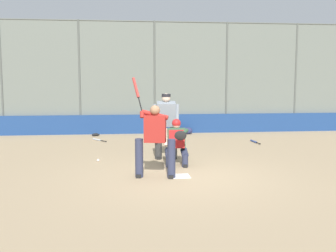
{
  "coord_description": "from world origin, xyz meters",
  "views": [
    {
      "loc": [
        1.26,
        8.72,
        2.18
      ],
      "look_at": [
        0.17,
        -1.0,
        1.05
      ],
      "focal_mm": 42.0,
      "sensor_mm": 36.0,
      "label": 1
    }
  ],
  "objects": [
    {
      "name": "batter_at_plate",
      "position": [
        0.59,
        0.03,
        0.9
      ],
      "size": [
        0.95,
        0.82,
        2.26
      ],
      "rotation": [
        0.0,
        0.0,
        -0.21
      ],
      "color": "#2D334C",
      "rests_on": "ground_plane"
    },
    {
      "name": "fielding_glove_on_dirt",
      "position": [
        2.41,
        -6.9,
        0.05
      ],
      "size": [
        0.3,
        0.23,
        0.11
      ],
      "color": "black",
      "rests_on": "ground_plane"
    },
    {
      "name": "backstop_fence",
      "position": [
        0.0,
        -7.58,
        2.39
      ],
      "size": [
        18.34,
        0.08,
        4.61
      ],
      "color": "#515651",
      "rests_on": "ground_plane"
    },
    {
      "name": "ground_plane",
      "position": [
        0.0,
        0.0,
        0.0
      ],
      "size": [
        160.0,
        160.0,
        0.0
      ],
      "primitive_type": "plane",
      "color": "tan"
    },
    {
      "name": "spare_bat_near_backstop",
      "position": [
        -3.31,
        -4.62,
        0.03
      ],
      "size": [
        0.1,
        0.85,
        0.07
      ],
      "rotation": [
        0.0,
        0.0,
        4.77
      ],
      "color": "black",
      "rests_on": "ground_plane"
    },
    {
      "name": "catcher_behind_plate",
      "position": [
        -0.06,
        -1.15,
        0.63
      ],
      "size": [
        0.64,
        0.76,
        1.21
      ],
      "rotation": [
        0.0,
        0.0,
        -0.07
      ],
      "color": "#2D334C",
      "rests_on": "ground_plane"
    },
    {
      "name": "umpire_home",
      "position": [
        0.11,
        -2.01,
        0.99
      ],
      "size": [
        0.75,
        0.47,
        1.83
      ],
      "rotation": [
        0.0,
        0.0,
        -0.06
      ],
      "color": "#333333",
      "rests_on": "ground_plane"
    },
    {
      "name": "equipment_bag_dugout_side",
      "position": [
        -0.96,
        -7.03,
        0.14
      ],
      "size": [
        1.1,
        0.28,
        0.28
      ],
      "color": "navy",
      "rests_on": "ground_plane"
    },
    {
      "name": "home_plate_marker",
      "position": [
        0.0,
        0.0,
        0.01
      ],
      "size": [
        0.43,
        0.43,
        0.01
      ],
      "primitive_type": "cube",
      "color": "white",
      "rests_on": "ground_plane"
    },
    {
      "name": "bleachers_beyond",
      "position": [
        0.01,
        -10.44,
        0.59
      ],
      "size": [
        12.78,
        3.05,
        1.8
      ],
      "color": "slate",
      "rests_on": "ground_plane"
    },
    {
      "name": "padding_wall",
      "position": [
        0.0,
        -7.48,
        0.39
      ],
      "size": [
        17.9,
        0.18,
        0.78
      ],
      "primitive_type": "cube",
      "color": "navy",
      "rests_on": "ground_plane"
    },
    {
      "name": "spare_bat_by_padding",
      "position": [
        2.23,
        -5.65,
        0.03
      ],
      "size": [
        0.55,
        0.71,
        0.07
      ],
      "rotation": [
        0.0,
        0.0,
        5.35
      ],
      "color": "black",
      "rests_on": "ground_plane"
    },
    {
      "name": "baseball_loose",
      "position": [
        1.98,
        -1.86,
        0.04
      ],
      "size": [
        0.07,
        0.07,
        0.07
      ],
      "primitive_type": "sphere",
      "color": "white",
      "rests_on": "ground_plane"
    }
  ]
}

